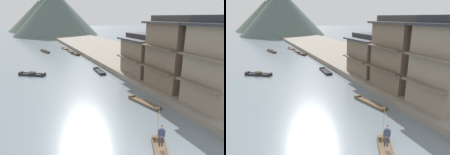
% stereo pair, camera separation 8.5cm
% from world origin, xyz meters
% --- Properties ---
extents(riverbank_right, '(18.00, 110.00, 0.83)m').
position_xyz_m(riverbank_right, '(15.07, 30.00, 0.42)').
color(riverbank_right, gray).
rests_on(riverbank_right, ground).
extents(boatman_person, '(0.52, 0.37, 3.04)m').
position_xyz_m(boatman_person, '(0.57, 1.61, 1.56)').
color(boatman_person, black).
rests_on(boatman_person, boat_foreground_poled).
extents(boat_moored_nearest, '(2.10, 5.28, 0.74)m').
position_xyz_m(boat_moored_nearest, '(-1.83, 49.08, 0.25)').
color(boat_moored_nearest, '#423328').
rests_on(boat_moored_nearest, ground).
extents(boat_moored_second, '(0.92, 3.57, 0.34)m').
position_xyz_m(boat_moored_second, '(4.51, 46.44, 0.12)').
color(boat_moored_second, brown).
rests_on(boat_moored_second, ground).
extents(boat_moored_third, '(4.29, 3.45, 0.79)m').
position_xyz_m(boat_moored_third, '(-6.57, 26.31, 0.28)').
color(boat_moored_third, '#232326').
rests_on(boat_moored_third, ground).
extents(boat_moored_far, '(1.63, 3.78, 0.38)m').
position_xyz_m(boat_moored_far, '(4.20, 52.00, 0.13)').
color(boat_moored_far, brown).
rests_on(boat_moored_far, ground).
extents(boat_midriver_drifting, '(1.40, 4.52, 0.39)m').
position_xyz_m(boat_midriver_drifting, '(4.41, 23.54, 0.13)').
color(boat_midriver_drifting, '#232326').
rests_on(boat_midriver_drifting, ground).
extents(boat_midriver_upstream, '(1.54, 3.82, 0.53)m').
position_xyz_m(boat_midriver_upstream, '(4.79, 41.63, 0.18)').
color(boat_midriver_upstream, '#33281E').
rests_on(boat_midriver_upstream, ground).
extents(boat_upstream_distant, '(1.80, 4.55, 0.35)m').
position_xyz_m(boat_upstream_distant, '(4.17, 9.04, 0.12)').
color(boat_upstream_distant, brown).
rests_on(boat_upstream_distant, ground).
extents(house_waterfront_nearest, '(5.30, 5.67, 8.74)m').
position_xyz_m(house_waterfront_nearest, '(9.03, 4.34, 5.15)').
color(house_waterfront_nearest, gray).
rests_on(house_waterfront_nearest, riverbank_right).
extents(house_waterfront_second, '(5.97, 6.58, 8.74)m').
position_xyz_m(house_waterfront_second, '(9.36, 10.61, 5.14)').
color(house_waterfront_second, '#75604C').
rests_on(house_waterfront_second, riverbank_right).
extents(house_waterfront_tall, '(6.81, 6.99, 6.14)m').
position_xyz_m(house_waterfront_tall, '(9.79, 17.33, 3.83)').
color(house_waterfront_tall, '#75604C').
rests_on(house_waterfront_tall, riverbank_right).
extents(hill_far_west, '(43.49, 43.49, 22.84)m').
position_xyz_m(hill_far_west, '(10.63, 101.58, 11.42)').
color(hill_far_west, '#4C5B56').
rests_on(hill_far_west, ground).
extents(hill_far_centre, '(41.67, 41.67, 19.81)m').
position_xyz_m(hill_far_centre, '(6.32, 138.72, 9.90)').
color(hill_far_centre, '#5B6B5B').
rests_on(hill_far_centre, ground).
extents(hill_far_east, '(36.66, 36.66, 24.63)m').
position_xyz_m(hill_far_east, '(11.03, 139.97, 12.32)').
color(hill_far_east, '#4C5B56').
rests_on(hill_far_east, ground).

